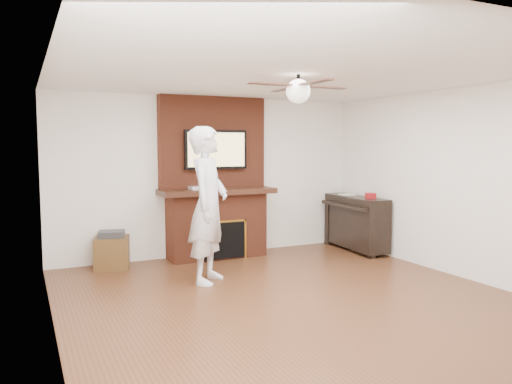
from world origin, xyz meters
name	(u,v)px	position (x,y,z in m)	size (l,w,h in m)	color
room_shell	(298,191)	(0.00, 0.00, 1.25)	(5.36, 5.86, 2.86)	#4D2A16
fireplace	(215,194)	(0.00, 2.55, 1.00)	(1.78, 0.64, 2.50)	maroon
tv	(216,150)	(0.00, 2.50, 1.68)	(1.00, 0.08, 0.60)	black
ceiling_fan	(298,90)	(0.00, 0.00, 2.33)	(1.21, 1.21, 0.31)	black
person	(208,205)	(-0.60, 1.21, 0.99)	(0.73, 0.48, 1.98)	white
side_table	(112,251)	(-1.60, 2.48, 0.25)	(0.56, 0.56, 0.53)	#513517
piano	(356,221)	(2.28, 2.00, 0.48)	(0.60, 1.40, 0.99)	black
cable_box	(201,188)	(-0.27, 2.45, 1.10)	(0.34, 0.20, 0.05)	silver
candle_orange	(208,257)	(-0.20, 2.33, 0.06)	(0.06, 0.06, 0.12)	orange
candle_green	(223,255)	(0.05, 2.37, 0.05)	(0.06, 0.06, 0.09)	#377B31
candle_cream	(224,255)	(0.06, 2.35, 0.06)	(0.09, 0.09, 0.11)	#F8E2C5
candle_blue	(235,256)	(0.23, 2.30, 0.04)	(0.06, 0.06, 0.08)	#2E5D8A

